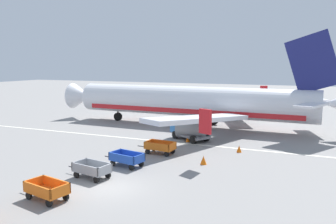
# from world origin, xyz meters

# --- Properties ---
(ground_plane) EXTENTS (220.00, 220.00, 0.00)m
(ground_plane) POSITION_xyz_m (0.00, 0.00, 0.00)
(ground_plane) COLOR gray
(apron_stripe) EXTENTS (120.00, 0.36, 0.01)m
(apron_stripe) POSITION_xyz_m (0.00, 13.03, 0.01)
(apron_stripe) COLOR silver
(apron_stripe) RESTS_ON ground
(airplane) EXTENTS (37.58, 30.29, 11.34)m
(airplane) POSITION_xyz_m (-1.21, 21.89, 3.05)
(airplane) COLOR silver
(airplane) RESTS_ON ground
(baggage_cart_second_in_row) EXTENTS (3.63, 1.89, 1.07)m
(baggage_cart_second_in_row) POSITION_xyz_m (-2.39, -3.02, 0.60)
(baggage_cart_second_in_row) COLOR orange
(baggage_cart_second_in_row) RESTS_ON ground
(baggage_cart_third_in_row) EXTENTS (3.62, 1.81, 1.07)m
(baggage_cart_third_in_row) POSITION_xyz_m (-2.20, 1.11, 0.60)
(baggage_cart_third_in_row) COLOR gray
(baggage_cart_third_in_row) RESTS_ON ground
(baggage_cart_fourth_in_row) EXTENTS (3.63, 1.87, 1.07)m
(baggage_cart_fourth_in_row) POSITION_xyz_m (-1.31, 4.35, 0.60)
(baggage_cart_fourth_in_row) COLOR #234CB2
(baggage_cart_fourth_in_row) RESTS_ON ground
(baggage_cart_far_end) EXTENTS (3.60, 1.62, 1.07)m
(baggage_cart_far_end) POSITION_xyz_m (-0.42, 8.64, 0.60)
(baggage_cart_far_end) COLOR orange
(baggage_cart_far_end) RESTS_ON ground
(service_truck_beside_carts) EXTENTS (4.72, 3.90, 2.10)m
(service_truck_beside_carts) POSITION_xyz_m (-0.50, 15.25, 1.10)
(service_truck_beside_carts) COLOR slate
(service_truck_beside_carts) RESTS_ON ground
(traffic_cone_near_plane) EXTENTS (0.44, 0.44, 0.58)m
(traffic_cone_near_plane) POSITION_xyz_m (0.34, 13.81, 0.29)
(traffic_cone_near_plane) COLOR orange
(traffic_cone_near_plane) RESTS_ON ground
(traffic_cone_mid_apron) EXTENTS (0.51, 0.51, 0.67)m
(traffic_cone_mid_apron) POSITION_xyz_m (3.97, 7.09, 0.33)
(traffic_cone_mid_apron) COLOR orange
(traffic_cone_mid_apron) RESTS_ON ground
(traffic_cone_by_carts) EXTENTS (0.46, 0.46, 0.60)m
(traffic_cone_by_carts) POSITION_xyz_m (5.86, 11.78, 0.30)
(traffic_cone_by_carts) COLOR orange
(traffic_cone_by_carts) RESTS_ON ground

